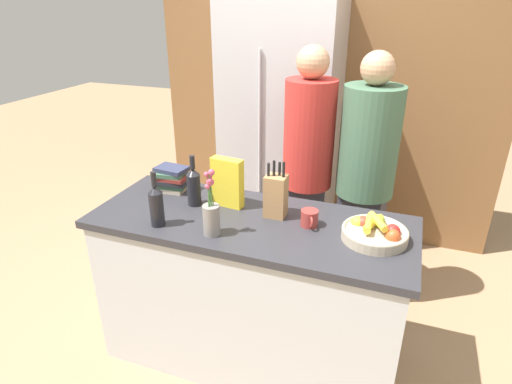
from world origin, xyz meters
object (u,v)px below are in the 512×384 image
at_px(cereal_box, 227,183).
at_px(bottle_vinegar, 194,186).
at_px(fruit_bowl, 375,232).
at_px(book_stack, 172,179).
at_px(person_at_sink, 307,164).
at_px(knife_block, 276,195).
at_px(flower_vase, 211,215).
at_px(refrigerator, 280,129).
at_px(person_in_blue, 366,173).
at_px(coffee_mug, 310,218).
at_px(bottle_oil, 156,205).

height_order(cereal_box, bottle_vinegar, bottle_vinegar).
relative_size(fruit_bowl, book_stack, 1.47).
relative_size(fruit_bowl, person_at_sink, 0.18).
relative_size(knife_block, bottle_vinegar, 1.07).
height_order(flower_vase, bottle_vinegar, flower_vase).
bearing_deg(cereal_box, flower_vase, -80.37).
height_order(knife_block, cereal_box, knife_block).
bearing_deg(fruit_bowl, person_at_sink, 125.00).
bearing_deg(refrigerator, book_stack, -103.91).
xyz_separation_m(refrigerator, person_at_sink, (0.38, -0.64, -0.02)).
bearing_deg(refrigerator, person_in_blue, -39.35).
bearing_deg(book_stack, coffee_mug, -9.42).
relative_size(knife_block, book_stack, 1.45).
height_order(flower_vase, coffee_mug, flower_vase).
bearing_deg(person_in_blue, refrigerator, 149.80).
bearing_deg(refrigerator, cereal_box, -85.88).
bearing_deg(person_in_blue, person_at_sink, -168.73).
distance_m(fruit_bowl, book_stack, 1.20).
relative_size(refrigerator, flower_vase, 5.84).
bearing_deg(cereal_box, person_at_sink, 65.52).
height_order(flower_vase, bottle_oil, flower_vase).
xyz_separation_m(fruit_bowl, knife_block, (-0.52, 0.06, 0.08)).
xyz_separation_m(refrigerator, cereal_box, (0.09, -1.28, 0.06)).
distance_m(bottle_oil, person_in_blue, 1.34).
xyz_separation_m(knife_block, person_at_sink, (0.01, 0.67, -0.06)).
xyz_separation_m(refrigerator, flower_vase, (0.15, -1.59, 0.03)).
xyz_separation_m(knife_block, book_stack, (-0.68, 0.10, -0.04)).
bearing_deg(flower_vase, person_in_blue, 57.73).
distance_m(refrigerator, coffee_mug, 1.46).
bearing_deg(bottle_vinegar, person_in_blue, 39.98).
xyz_separation_m(cereal_box, bottle_vinegar, (-0.18, -0.05, -0.02)).
relative_size(book_stack, bottle_oil, 0.73).
bearing_deg(flower_vase, coffee_mug, 29.89).
relative_size(book_stack, person_at_sink, 0.12).
relative_size(refrigerator, knife_block, 6.50).
bearing_deg(flower_vase, bottle_vinegar, 131.28).
bearing_deg(flower_vase, knife_block, 51.34).
xyz_separation_m(refrigerator, bottle_oil, (-0.15, -1.60, 0.04)).
relative_size(person_at_sink, person_in_blue, 1.01).
height_order(flower_vase, book_stack, flower_vase).
relative_size(refrigerator, coffee_mug, 16.93).
distance_m(coffee_mug, bottle_vinegar, 0.66).
relative_size(flower_vase, person_at_sink, 0.20).
bearing_deg(cereal_box, knife_block, -5.55).
height_order(bottle_oil, person_in_blue, person_in_blue).
bearing_deg(bottle_oil, bottle_vinegar, 76.67).
distance_m(bottle_oil, person_at_sink, 1.11).
bearing_deg(bottle_vinegar, fruit_bowl, -2.08).
distance_m(flower_vase, cereal_box, 0.32).
distance_m(refrigerator, flower_vase, 1.60).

